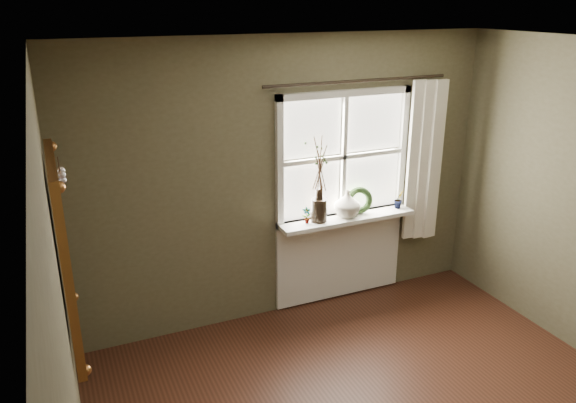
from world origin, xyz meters
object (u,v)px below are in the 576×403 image
Objects in this scene: cream_vase at (347,204)px; wreath at (359,203)px; dark_jug at (319,210)px; gilt_mirror at (63,252)px.

wreath is (0.16, 0.04, -0.03)m from cream_vase.
cream_vase is at bearing 0.00° from dark_jug.
cream_vase is at bearing 21.12° from gilt_mirror.
wreath is 0.22× the size of gilt_mirror.
cream_vase is at bearing -153.54° from wreath.
gilt_mirror reaches higher than wreath.
dark_jug is 0.46m from wreath.
gilt_mirror is at bearing -147.25° from wreath.
cream_vase is 2.72m from gilt_mirror.
dark_jug is 0.84× the size of cream_vase.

